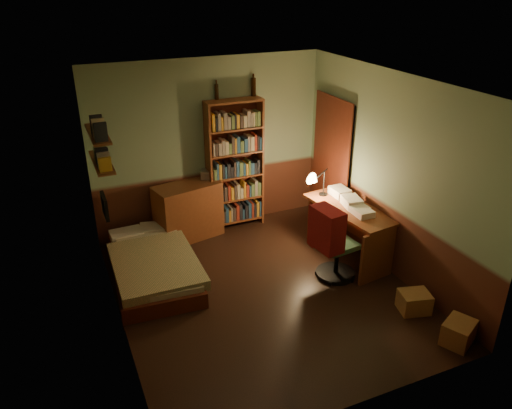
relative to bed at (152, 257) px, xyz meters
name	(u,v)px	position (x,y,z in m)	size (l,w,h in m)	color
floor	(264,292)	(1.19, -0.91, -0.28)	(3.50, 4.00, 0.02)	black
ceiling	(266,83)	(1.19, -0.91, 2.34)	(3.50, 4.00, 0.02)	silver
wall_back	(209,146)	(1.19, 1.10, 1.03)	(3.50, 0.02, 2.60)	gray
wall_left	(109,225)	(-0.57, -0.91, 1.03)	(0.02, 4.00, 2.60)	gray
wall_right	(390,175)	(2.95, -0.91, 1.03)	(0.02, 4.00, 2.60)	gray
wall_front	(366,290)	(1.19, -2.92, 1.03)	(3.50, 0.02, 2.60)	gray
doorway	(332,164)	(2.91, 0.39, 0.73)	(0.06, 0.90, 2.00)	black
door_trim	(330,165)	(2.88, 0.39, 0.73)	(0.02, 0.98, 2.08)	#481A0F
bed	(152,257)	(0.00, 0.00, 0.00)	(0.99, 1.85, 0.55)	#667649
dresser	(188,211)	(0.75, 0.85, 0.15)	(0.95, 0.48, 0.85)	brown
mini_stereo	(209,174)	(1.13, 0.98, 0.64)	(0.23, 0.18, 0.12)	#B2B2B7
bookshelf	(235,165)	(1.54, 0.94, 0.73)	(0.86, 0.27, 2.00)	brown
bottle_left	(217,92)	(1.32, 1.04, 1.84)	(0.06, 0.06, 0.22)	black
bottle_right	(253,87)	(1.89, 1.04, 1.86)	(0.07, 0.07, 0.26)	black
desk	(348,232)	(2.63, -0.57, 0.10)	(0.58, 1.40, 0.75)	brown
paper_stack	(352,202)	(2.67, -0.54, 0.54)	(0.22, 0.30, 0.12)	silver
desk_lamp	(324,177)	(2.50, -0.06, 0.74)	(0.16, 0.16, 0.54)	black
office_chair	(338,242)	(2.21, -0.96, 0.23)	(0.50, 0.44, 1.01)	#356645
red_jacket	(330,194)	(1.96, -1.09, 1.00)	(0.25, 0.46, 0.54)	maroon
wall_shelf_lower	(102,162)	(-0.45, 0.19, 1.33)	(0.20, 0.90, 0.03)	brown
wall_shelf_upper	(98,134)	(-0.45, 0.19, 1.68)	(0.20, 0.90, 0.03)	brown
framed_picture	(105,206)	(-0.53, -0.31, 0.98)	(0.04, 0.32, 0.26)	black
cardboard_box_a	(458,332)	(2.72, -2.63, -0.14)	(0.35, 0.28, 0.26)	#9C6F3D
cardboard_box_b	(414,302)	(2.66, -1.98, -0.15)	(0.34, 0.28, 0.24)	#9C6F3D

